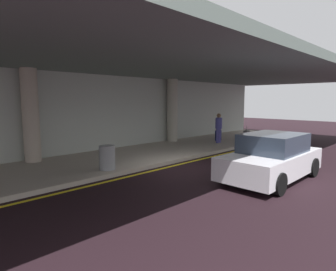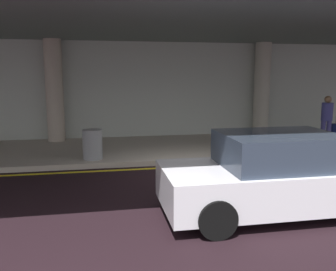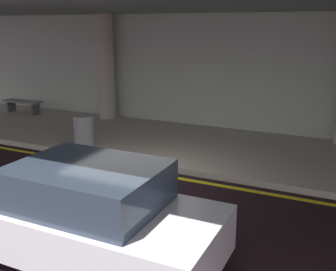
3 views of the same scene
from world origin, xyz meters
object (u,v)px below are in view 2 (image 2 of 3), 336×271
Objects in this scene: car_white at (274,176)px; suitcase_upright_primary at (335,132)px; trash_bin_steel at (93,144)px; support_column_far_left at (55,91)px; traveler_with_luggage at (327,117)px; support_column_left_mid at (262,89)px.

suitcase_upright_primary is at bearing -132.81° from car_white.
car_white is 4.82× the size of trash_bin_steel.
support_column_far_left is 4.06× the size of suitcase_upright_primary.
traveler_with_luggage reaches higher than suitcase_upright_primary.
trash_bin_steel is (1.35, -3.21, -1.40)m from support_column_far_left.
traveler_with_luggage is 1.87× the size of suitcase_upright_primary.
suitcase_upright_primary reaches higher than trash_bin_steel.
traveler_with_luggage is 1.98× the size of trash_bin_steel.
suitcase_upright_primary is 1.06× the size of trash_bin_steel.
support_column_far_left is at bearing 180.00° from support_column_left_mid.
support_column_left_mid is at bearing 64.17° from traveler_with_luggage.
trash_bin_steel is (-3.37, 4.43, -0.14)m from car_white.
support_column_left_mid is 2.17× the size of traveler_with_luggage.
traveler_with_luggage is at bearing -131.26° from car_white.
trash_bin_steel is at bearing -67.11° from support_column_far_left.
car_white is 5.57m from trash_bin_steel.
car_white is at bearing 173.09° from traveler_with_luggage.
support_column_left_mid is at bearing 0.00° from support_column_far_left.
suitcase_upright_primary is at bearing -20.29° from traveler_with_luggage.
support_column_far_left is 2.17× the size of traveler_with_luggage.
traveler_with_luggage is (4.63, 5.27, 0.40)m from car_white.
suitcase_upright_primary is 8.86m from trash_bin_steel.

